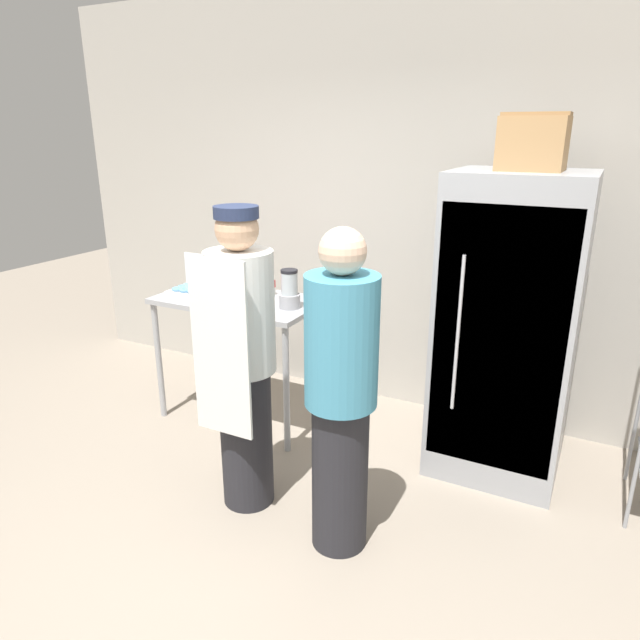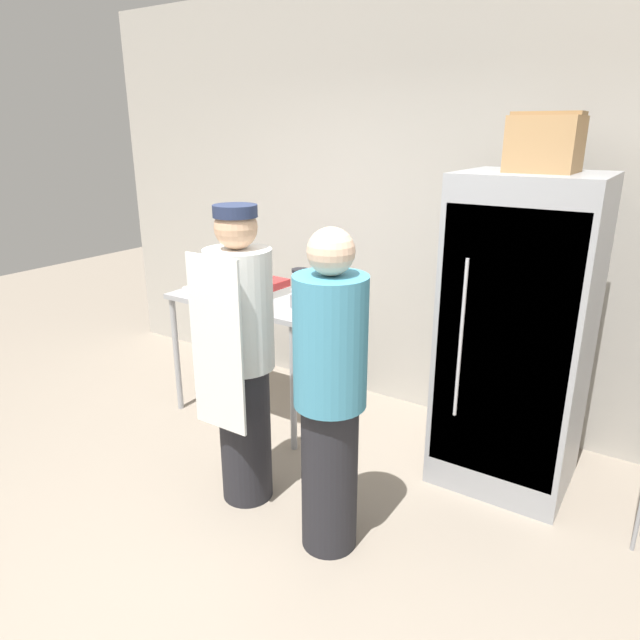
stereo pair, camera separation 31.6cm
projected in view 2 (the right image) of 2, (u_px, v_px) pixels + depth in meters
name	position (u px, v px, depth m)	size (l,w,h in m)	color
ground_plane	(255.00, 575.00, 2.81)	(14.00, 14.00, 0.00)	gray
back_wall	(444.00, 208.00, 4.05)	(6.40, 0.12, 3.09)	#B7B2A8
refrigerator	(516.00, 337.00, 3.32)	(0.77, 0.71, 1.87)	#9EA0A5
prep_counter	(254.00, 311.00, 4.16)	(1.17, 0.64, 0.93)	#9EA0A5
donut_box	(208.00, 286.00, 4.20)	(0.27, 0.25, 0.29)	white
blender_pitcher	(300.00, 290.00, 3.83)	(0.14, 0.14, 0.26)	#99999E
binder_stack	(265.00, 287.00, 4.16)	(0.30, 0.26, 0.11)	silver
cardboard_storage_box	(545.00, 143.00, 2.97)	(0.35, 0.33, 0.30)	#A87F51
person_baker	(241.00, 356.00, 3.14)	(0.36, 0.38, 1.72)	#232328
person_customer	(330.00, 396.00, 2.76)	(0.36, 0.36, 1.68)	#232328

